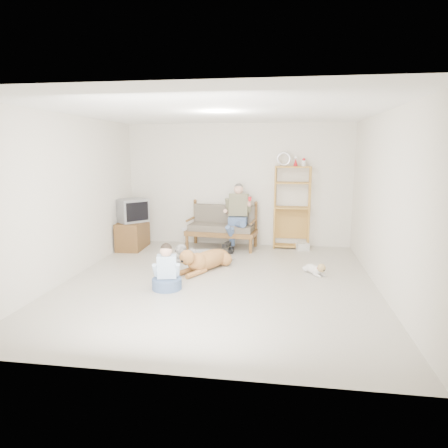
% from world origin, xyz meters
% --- Properties ---
extents(floor, '(5.50, 5.50, 0.00)m').
position_xyz_m(floor, '(0.00, 0.00, 0.00)').
color(floor, beige).
rests_on(floor, ground).
extents(ceiling, '(5.50, 5.50, 0.00)m').
position_xyz_m(ceiling, '(0.00, 0.00, 2.70)').
color(ceiling, white).
rests_on(ceiling, ground).
extents(wall_back, '(5.00, 0.00, 5.00)m').
position_xyz_m(wall_back, '(0.00, 2.75, 1.35)').
color(wall_back, beige).
rests_on(wall_back, ground).
extents(wall_front, '(5.00, 0.00, 5.00)m').
position_xyz_m(wall_front, '(0.00, -2.75, 1.35)').
color(wall_front, beige).
rests_on(wall_front, ground).
extents(wall_left, '(0.00, 5.50, 5.50)m').
position_xyz_m(wall_left, '(-2.50, 0.00, 1.35)').
color(wall_left, beige).
rests_on(wall_left, ground).
extents(wall_right, '(0.00, 5.50, 5.50)m').
position_xyz_m(wall_right, '(2.50, 0.00, 1.35)').
color(wall_right, beige).
rests_on(wall_right, ground).
extents(loveseat, '(1.56, 0.85, 0.95)m').
position_xyz_m(loveseat, '(-0.31, 2.38, 0.49)').
color(loveseat, brown).
rests_on(loveseat, ground).
extents(man, '(0.54, 0.77, 1.24)m').
position_xyz_m(man, '(0.03, 2.18, 0.65)').
color(man, '#485C85').
rests_on(man, loveseat).
extents(etagere, '(0.79, 0.35, 2.09)m').
position_xyz_m(etagere, '(1.20, 2.55, 0.92)').
color(etagere, '#B58239').
rests_on(etagere, ground).
extents(book_stack, '(0.29, 0.24, 0.16)m').
position_xyz_m(book_stack, '(1.45, 2.36, 0.08)').
color(book_stack, white).
rests_on(book_stack, ground).
extents(tv_stand, '(0.53, 0.92, 0.60)m').
position_xyz_m(tv_stand, '(-2.23, 2.00, 0.30)').
color(tv_stand, brown).
rests_on(tv_stand, ground).
extents(crt_tv, '(0.75, 0.76, 0.49)m').
position_xyz_m(crt_tv, '(-2.20, 1.96, 0.85)').
color(crt_tv, slate).
rests_on(crt_tv, tv_stand).
extents(wall_outlet, '(0.12, 0.02, 0.08)m').
position_xyz_m(wall_outlet, '(-1.25, 2.73, 0.30)').
color(wall_outlet, white).
rests_on(wall_outlet, ground).
extents(golden_retriever, '(0.86, 1.40, 0.46)m').
position_xyz_m(golden_retriever, '(-0.36, 0.64, 0.19)').
color(golden_retriever, '#B06F3D').
rests_on(golden_retriever, ground).
extents(shaggy_dog, '(1.19, 0.39, 0.35)m').
position_xyz_m(shaggy_dog, '(-0.56, 1.15, 0.14)').
color(shaggy_dog, silver).
rests_on(shaggy_dog, ground).
extents(terrier, '(0.39, 0.52, 0.23)m').
position_xyz_m(terrier, '(1.60, 0.66, 0.10)').
color(terrier, white).
rests_on(terrier, ground).
extents(child, '(0.46, 0.46, 0.73)m').
position_xyz_m(child, '(-0.75, -0.41, 0.26)').
color(child, '#485C85').
rests_on(child, ground).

